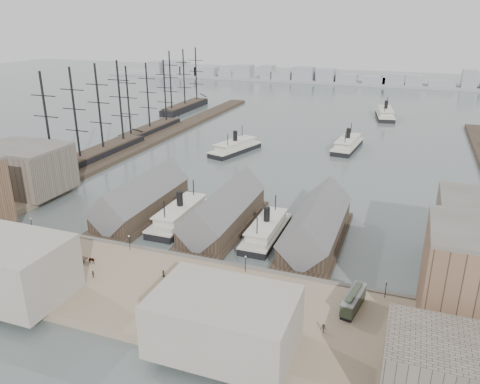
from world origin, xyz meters
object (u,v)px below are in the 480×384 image
at_px(ferry_docked_west, 181,215).
at_px(horse_cart_center, 88,260).
at_px(horse_cart_left, 61,247).
at_px(horse_cart_right, 180,305).
at_px(tram, 353,301).

xyz_separation_m(ferry_docked_west, horse_cart_center, (-7.34, -32.07, 0.50)).
bearing_deg(ferry_docked_west, horse_cart_center, -102.89).
bearing_deg(horse_cart_left, horse_cart_right, -102.76).
height_order(ferry_docked_west, horse_cart_right, ferry_docked_west).
xyz_separation_m(horse_cart_left, horse_cart_center, (10.25, -2.88, 0.02)).
bearing_deg(horse_cart_right, horse_cart_left, 87.40).
relative_size(ferry_docked_west, horse_cart_left, 5.90).
relative_size(horse_cart_left, horse_cart_center, 0.95).
distance_m(ferry_docked_west, horse_cart_right, 46.03).
bearing_deg(ferry_docked_west, tram, -29.23).
height_order(ferry_docked_west, tram, ferry_docked_west).
bearing_deg(horse_cart_left, horse_cart_center, -101.45).
xyz_separation_m(horse_cart_left, horse_cart_right, (38.52, -11.80, 0.04)).
distance_m(tram, horse_cart_center, 59.82).
height_order(ferry_docked_west, horse_cart_left, ferry_docked_west).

